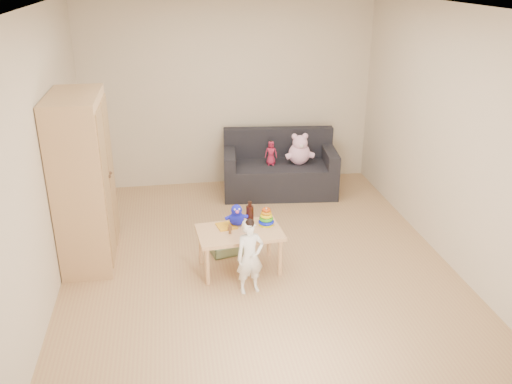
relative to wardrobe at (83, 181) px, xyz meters
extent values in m
plane|color=tan|center=(1.74, -0.26, -0.89)|extent=(4.50, 4.50, 0.00)
plane|color=white|center=(1.74, -0.26, 1.71)|extent=(4.50, 4.50, 0.00)
plane|color=beige|center=(1.74, 1.99, 0.41)|extent=(4.00, 0.00, 4.00)
plane|color=beige|center=(1.74, -2.51, 0.41)|extent=(4.00, 0.00, 4.00)
plane|color=beige|center=(-0.26, -0.26, 0.41)|extent=(0.00, 4.50, 4.50)
plane|color=beige|center=(3.74, -0.26, 0.41)|extent=(0.00, 4.50, 4.50)
cube|color=tan|center=(0.00, 0.00, 0.00)|extent=(0.50, 0.99, 1.79)
cube|color=black|center=(2.36, 1.44, -0.68)|extent=(1.59, 0.92, 0.43)
cube|color=#DDB079|center=(1.54, -0.51, -0.67)|extent=(0.89, 0.60, 0.45)
imported|color=white|center=(1.58, -0.92, -0.53)|extent=(0.30, 0.23, 0.73)
imported|color=#AB2042|center=(2.23, 1.42, -0.30)|extent=(0.18, 0.14, 0.33)
cylinder|color=#D2DD0B|center=(1.83, -0.41, -0.44)|extent=(0.15, 0.15, 0.02)
cylinder|color=silver|center=(1.83, -0.41, -0.35)|extent=(0.02, 0.02, 0.18)
torus|color=#0E1DEA|center=(1.83, -0.41, -0.41)|extent=(0.16, 0.16, 0.04)
torus|color=green|center=(1.83, -0.41, -0.37)|extent=(0.15, 0.15, 0.04)
torus|color=yellow|center=(1.83, -0.41, -0.34)|extent=(0.13, 0.13, 0.03)
torus|color=orange|center=(1.83, -0.41, -0.31)|extent=(0.11, 0.11, 0.03)
torus|color=#C9420B|center=(1.83, -0.41, -0.28)|extent=(0.09, 0.09, 0.03)
cylinder|color=black|center=(1.68, -0.32, -0.36)|extent=(0.08, 0.08, 0.18)
cylinder|color=black|center=(1.68, -0.32, -0.25)|extent=(0.04, 0.04, 0.05)
cylinder|color=black|center=(1.68, -0.32, -0.22)|extent=(0.04, 0.04, 0.01)
cube|color=orange|center=(1.42, -0.39, -0.44)|extent=(0.22, 0.22, 0.01)
camera|label=1|loc=(0.92, -5.37, 2.05)|focal=38.00mm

